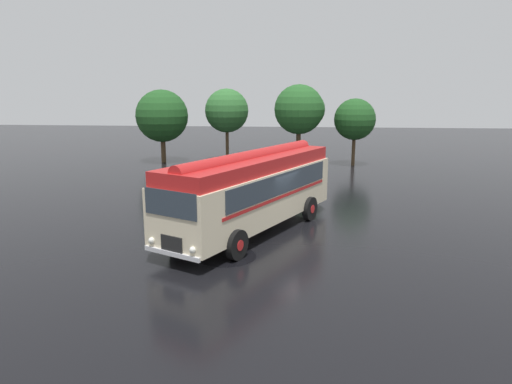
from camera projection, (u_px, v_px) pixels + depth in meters
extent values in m
plane|color=black|center=(270.00, 230.00, 19.67)|extent=(120.00, 120.00, 0.00)
cube|color=beige|center=(252.00, 195.00, 19.07)|extent=(6.64, 10.08, 2.10)
cube|color=red|center=(252.00, 164.00, 18.79)|extent=(6.38, 9.81, 0.56)
cylinder|color=red|center=(252.00, 157.00, 18.73)|extent=(4.72, 8.80, 0.60)
cube|color=#2D3842|center=(283.00, 184.00, 18.55)|extent=(3.55, 7.20, 0.84)
cube|color=#2D3842|center=(232.00, 178.00, 19.85)|extent=(3.55, 7.20, 0.84)
cube|color=red|center=(281.00, 197.00, 18.58)|extent=(3.63, 7.38, 0.12)
cube|color=red|center=(230.00, 190.00, 19.88)|extent=(3.63, 7.38, 0.12)
cube|color=#2D3842|center=(170.00, 204.00, 14.76)|extent=(1.99, 1.00, 0.88)
cube|color=black|center=(172.00, 244.00, 15.05)|extent=(0.83, 0.45, 0.56)
cube|color=silver|center=(172.00, 254.00, 15.10)|extent=(2.18, 1.13, 0.16)
sphere|color=white|center=(193.00, 250.00, 14.59)|extent=(0.22, 0.22, 0.22)
sphere|color=white|center=(152.00, 240.00, 15.51)|extent=(0.22, 0.22, 0.22)
cylinder|color=black|center=(237.00, 245.00, 16.05)|extent=(0.74, 1.11, 1.10)
cylinder|color=red|center=(237.00, 245.00, 16.05)|extent=(0.46, 0.49, 0.39)
cylinder|color=black|center=(180.00, 233.00, 17.39)|extent=(0.74, 1.11, 1.10)
cylinder|color=red|center=(180.00, 233.00, 17.39)|extent=(0.46, 0.49, 0.39)
cylinder|color=black|center=(310.00, 209.00, 21.04)|extent=(0.74, 1.11, 1.10)
cylinder|color=red|center=(310.00, 209.00, 21.04)|extent=(0.46, 0.49, 0.39)
cylinder|color=black|center=(262.00, 202.00, 22.37)|extent=(0.74, 1.11, 1.10)
cylinder|color=red|center=(262.00, 202.00, 22.37)|extent=(0.46, 0.49, 0.39)
cube|color=black|center=(254.00, 172.00, 29.93)|extent=(1.97, 4.30, 0.70)
cube|color=black|center=(255.00, 162.00, 29.94)|extent=(1.63, 2.28, 0.64)
cube|color=#2D3842|center=(266.00, 162.00, 29.82)|extent=(0.15, 1.93, 0.50)
cube|color=#2D3842|center=(243.00, 161.00, 30.06)|extent=(0.15, 1.93, 0.50)
cylinder|color=black|center=(265.00, 182.00, 28.61)|extent=(0.24, 0.65, 0.64)
cylinder|color=black|center=(237.00, 181.00, 28.89)|extent=(0.24, 0.65, 0.64)
cylinder|color=black|center=(270.00, 174.00, 31.12)|extent=(0.24, 0.65, 0.64)
cylinder|color=black|center=(245.00, 174.00, 31.40)|extent=(0.24, 0.65, 0.64)
cube|color=silver|center=(296.00, 171.00, 30.47)|extent=(2.04, 4.33, 0.70)
cube|color=silver|center=(297.00, 160.00, 30.48)|extent=(1.67, 2.30, 0.64)
cube|color=#2D3842|center=(308.00, 161.00, 30.34)|extent=(0.18, 1.93, 0.50)
cube|color=#2D3842|center=(286.00, 160.00, 30.61)|extent=(0.18, 1.93, 0.50)
cylinder|color=black|center=(308.00, 180.00, 29.14)|extent=(0.25, 0.65, 0.64)
cylinder|color=black|center=(281.00, 179.00, 29.45)|extent=(0.25, 0.65, 0.64)
cylinder|color=black|center=(311.00, 173.00, 31.65)|extent=(0.25, 0.65, 0.64)
cylinder|color=black|center=(286.00, 172.00, 31.96)|extent=(0.25, 0.65, 0.64)
cylinder|color=#4C3823|center=(163.00, 149.00, 38.45)|extent=(0.40, 0.40, 2.26)
sphere|color=#1E4C1E|center=(162.00, 116.00, 37.86)|extent=(4.33, 4.33, 4.33)
sphere|color=#1E4C1E|center=(164.00, 112.00, 37.55)|extent=(3.15, 3.15, 3.15)
cylinder|color=#4C3823|center=(227.00, 144.00, 39.22)|extent=(0.28, 0.28, 2.89)
sphere|color=#2D662D|center=(227.00, 111.00, 38.61)|extent=(3.69, 3.69, 3.69)
sphere|color=#2D662D|center=(228.00, 106.00, 38.61)|extent=(2.88, 2.88, 2.88)
cylinder|color=#4C3823|center=(298.00, 147.00, 36.97)|extent=(0.37, 0.37, 2.99)
sphere|color=#235623|center=(299.00, 109.00, 36.34)|extent=(3.94, 3.94, 3.94)
sphere|color=#235623|center=(306.00, 110.00, 36.56)|extent=(2.98, 2.98, 2.98)
cylinder|color=#4C3823|center=(353.00, 150.00, 36.77)|extent=(0.28, 0.28, 2.47)
sphere|color=#1E4C1E|center=(355.00, 119.00, 36.24)|extent=(3.29, 3.29, 3.29)
sphere|color=#1E4C1E|center=(354.00, 118.00, 36.29)|extent=(2.21, 2.21, 2.21)
cylinder|color=black|center=(226.00, 256.00, 16.49)|extent=(2.21, 2.21, 0.01)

